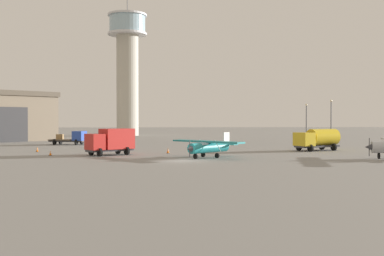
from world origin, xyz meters
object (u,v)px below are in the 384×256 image
object	(u,v)px
control_tower	(127,63)
traffic_cone_near_right	(37,149)
airplane_teal	(209,146)
light_post_east	(331,116)
truck_box_red	(111,141)
traffic_cone_near_left	(168,151)
traffic_cone_mid_apron	(50,153)
light_post_west	(306,118)
truck_fuel_tanker_yellow	(318,139)
truck_flatbed_blue	(73,138)

from	to	relation	value
control_tower	traffic_cone_near_right	xyz separation A→B (m)	(-7.81, -62.39, -19.10)
airplane_teal	light_post_east	size ratio (longest dim) A/B	0.96
truck_box_red	traffic_cone_near_right	distance (m)	12.35
light_post_east	traffic_cone_near_left	world-z (taller)	light_post_east
control_tower	light_post_east	size ratio (longest dim) A/B	4.42
truck_box_red	light_post_east	world-z (taller)	light_post_east
control_tower	traffic_cone_mid_apron	size ratio (longest dim) A/B	62.41
airplane_teal	control_tower	bearing A→B (deg)	-122.53
traffic_cone_near_left	traffic_cone_mid_apron	distance (m)	14.54
light_post_west	light_post_east	xyz separation A→B (m)	(2.64, -7.36, 0.29)
traffic_cone_near_right	traffic_cone_mid_apron	world-z (taller)	traffic_cone_near_right
traffic_cone_near_left	truck_fuel_tanker_yellow	bearing A→B (deg)	9.94
truck_fuel_tanker_yellow	light_post_west	xyz separation A→B (m)	(9.22, 33.77, 2.98)
traffic_cone_near_right	traffic_cone_mid_apron	distance (m)	7.33
truck_flatbed_blue	traffic_cone_near_right	xyz separation A→B (m)	(-1.43, -17.58, -0.83)
control_tower	truck_flatbed_blue	distance (m)	48.81
airplane_teal	truck_fuel_tanker_yellow	bearing A→B (deg)	169.64
traffic_cone_near_left	truck_box_red	bearing A→B (deg)	-160.96
truck_fuel_tanker_yellow	light_post_west	distance (m)	35.14
control_tower	truck_box_red	xyz separation A→B (m)	(2.72, -68.68, -17.66)
control_tower	traffic_cone_near_left	distance (m)	69.64
truck_fuel_tanker_yellow	light_post_west	size ratio (longest dim) A/B	0.91
airplane_teal	light_post_west	size ratio (longest dim) A/B	1.03
truck_flatbed_blue	truck_box_red	size ratio (longest dim) A/B	1.09
light_post_west	traffic_cone_mid_apron	xyz separation A→B (m)	(-44.53, -40.15, -4.38)
light_post_east	traffic_cone_near_right	size ratio (longest dim) A/B	12.36
truck_fuel_tanker_yellow	light_post_west	world-z (taller)	light_post_west
light_post_east	light_post_west	bearing A→B (deg)	109.77
truck_box_red	light_post_west	size ratio (longest dim) A/B	0.78
truck_flatbed_blue	light_post_east	world-z (taller)	light_post_east
traffic_cone_near_right	traffic_cone_mid_apron	size ratio (longest dim) A/B	1.14
airplane_teal	traffic_cone_near_right	world-z (taller)	airplane_teal
traffic_cone_near_left	light_post_east	bearing A→B (deg)	42.47
light_post_west	traffic_cone_near_right	world-z (taller)	light_post_west
light_post_east	traffic_cone_mid_apron	world-z (taller)	light_post_east
truck_fuel_tanker_yellow	traffic_cone_near_right	distance (m)	38.58
truck_fuel_tanker_yellow	traffic_cone_mid_apron	xyz separation A→B (m)	(-35.31, -6.38, -1.39)
airplane_teal	traffic_cone_mid_apron	size ratio (longest dim) A/B	13.55
control_tower	light_post_west	size ratio (longest dim) A/B	4.74
control_tower	truck_box_red	distance (m)	70.97
light_post_west	airplane_teal	bearing A→B (deg)	-119.93
light_post_east	traffic_cone_mid_apron	distance (m)	57.64
control_tower	light_post_west	bearing A→B (deg)	-35.79
airplane_teal	light_post_west	bearing A→B (deg)	-163.51
light_post_west	traffic_cone_near_left	size ratio (longest dim) A/B	10.59
truck_fuel_tanker_yellow	traffic_cone_near_right	bearing A→B (deg)	-24.62
light_post_west	traffic_cone_near_left	xyz separation A→B (m)	(-30.24, -37.46, -4.31)
truck_fuel_tanker_yellow	truck_flatbed_blue	size ratio (longest dim) A/B	1.07
control_tower	traffic_cone_near_right	size ratio (longest dim) A/B	54.68
truck_box_red	light_post_east	xyz separation A→B (m)	(39.88, 32.51, 3.18)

